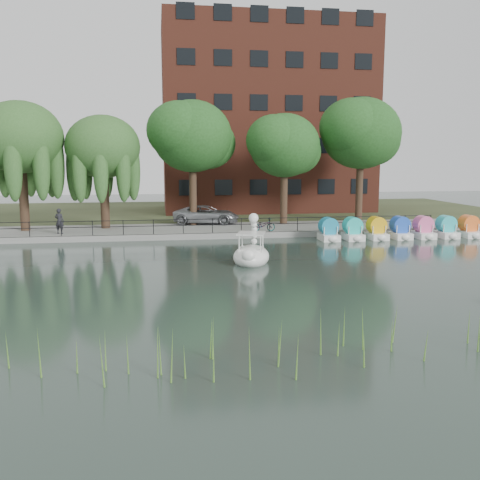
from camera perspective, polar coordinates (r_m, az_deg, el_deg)
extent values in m
plane|color=#37493F|center=(23.87, 0.26, -4.56)|extent=(120.00, 120.00, 0.00)
cube|color=gray|center=(39.47, -3.34, 1.03)|extent=(40.00, 6.00, 0.40)
cube|color=gray|center=(36.56, -2.91, 0.42)|extent=(40.00, 0.25, 0.40)
cube|color=#47512D|center=(53.33, -4.75, 3.01)|extent=(60.00, 22.00, 0.36)
cylinder|color=black|center=(36.61, -2.96, 2.24)|extent=(32.00, 0.04, 0.04)
cylinder|color=black|center=(36.65, -2.95, 1.62)|extent=(32.00, 0.04, 0.04)
cylinder|color=black|center=(36.66, -2.95, 1.54)|extent=(0.05, 0.05, 1.00)
cube|color=#4C1E16|center=(54.13, 2.72, 12.85)|extent=(20.00, 10.00, 18.00)
cylinder|color=#473323|center=(40.66, -22.05, 3.89)|extent=(0.60, 0.60, 4.20)
ellipsoid|color=#406E32|center=(40.57, -22.41, 10.11)|extent=(5.88, 5.88, 5.00)
cylinder|color=#473323|center=(40.26, -14.22, 3.94)|extent=(0.60, 0.60, 3.80)
ellipsoid|color=#406E32|center=(40.14, -14.44, 9.62)|extent=(5.32, 5.32, 4.52)
cylinder|color=#473323|center=(41.12, -5.03, 4.76)|extent=(0.60, 0.60, 4.50)
ellipsoid|color=#2A6526|center=(41.05, -5.11, 10.96)|extent=(6.00, 6.00, 5.10)
cylinder|color=#473323|center=(41.68, 4.70, 4.50)|extent=(0.60, 0.60, 4.05)
ellipsoid|color=#2A6526|center=(41.58, 4.77, 10.02)|extent=(5.40, 5.40, 4.59)
cylinder|color=#473323|center=(44.54, 12.60, 5.03)|extent=(0.60, 0.60, 4.72)
ellipsoid|color=#2A6526|center=(44.50, 12.80, 11.04)|extent=(6.30, 6.30, 5.36)
imported|color=gray|center=(41.81, -3.61, 2.87)|extent=(3.78, 6.29, 1.64)
imported|color=gray|center=(37.30, 2.50, 1.67)|extent=(0.88, 1.80, 1.00)
imported|color=black|center=(38.14, -18.72, 2.11)|extent=(0.83, 0.69, 1.98)
ellipsoid|color=white|center=(28.22, 1.21, -1.79)|extent=(2.66, 3.41, 0.67)
cube|color=white|center=(28.05, 1.19, -1.16)|extent=(1.55, 1.62, 0.33)
cube|color=white|center=(27.96, 1.20, 0.72)|extent=(1.76, 1.83, 0.07)
ellipsoid|color=white|center=(26.92, 0.90, -1.70)|extent=(0.83, 0.72, 0.62)
sphere|color=white|center=(28.92, 1.45, 2.36)|extent=(0.53, 0.53, 0.53)
cone|color=black|center=(29.27, 1.53, 2.37)|extent=(0.29, 0.34, 0.22)
cylinder|color=yellow|center=(29.12, 1.50, 2.36)|extent=(0.31, 0.19, 0.29)
cube|color=white|center=(36.37, 9.44, 0.30)|extent=(1.15, 1.70, 0.44)
cylinder|color=teal|center=(36.37, 9.42, 1.46)|extent=(0.90, 1.20, 0.90)
cube|color=white|center=(36.93, 11.94, 0.35)|extent=(1.15, 1.70, 0.44)
cylinder|color=#22BEB3|center=(36.93, 11.93, 1.50)|extent=(0.90, 1.20, 0.90)
cube|color=white|center=(37.56, 14.37, 0.41)|extent=(1.15, 1.70, 0.44)
cylinder|color=gold|center=(37.56, 14.36, 1.53)|extent=(0.90, 1.20, 0.90)
cube|color=white|center=(38.26, 16.72, 0.46)|extent=(1.15, 1.70, 0.44)
cylinder|color=blue|center=(38.25, 16.70, 1.56)|extent=(0.90, 1.20, 0.90)
cube|color=white|center=(39.01, 18.98, 0.51)|extent=(1.15, 1.70, 0.44)
cylinder|color=pink|center=(39.01, 18.96, 1.59)|extent=(0.90, 1.20, 0.90)
cube|color=white|center=(39.83, 21.14, 0.55)|extent=(1.15, 1.70, 0.44)
cylinder|color=#2CBAC1|center=(39.82, 21.13, 1.61)|extent=(0.90, 1.20, 0.90)
cube|color=white|center=(40.70, 23.22, 0.60)|extent=(1.15, 1.70, 0.44)
cylinder|color=orange|center=(40.69, 23.21, 1.63)|extent=(0.90, 1.20, 0.90)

